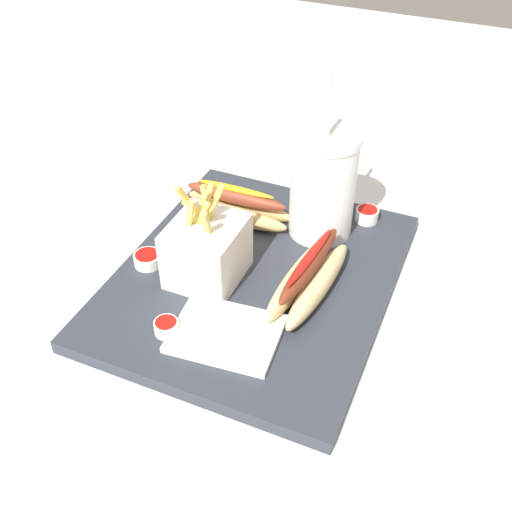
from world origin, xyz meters
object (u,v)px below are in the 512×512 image
hot_dog_1 (308,277)px  ketchup_cup_3 (367,214)px  fries_basket (207,250)px  napkin_stack (226,334)px  ketchup_cup_1 (147,259)px  soda_cup (323,184)px  hot_dog_2 (236,206)px  ketchup_cup_2 (166,326)px

hot_dog_1 → ketchup_cup_3: 0.19m
fries_basket → napkin_stack: fries_basket is taller
fries_basket → ketchup_cup_1: (0.01, -0.09, -0.03)m
soda_cup → napkin_stack: bearing=-8.1°
hot_dog_2 → fries_basket: bearing=8.3°
hot_dog_2 → ketchup_cup_2: bearing=4.8°
hot_dog_1 → hot_dog_2: (-0.11, -0.16, -0.00)m
fries_basket → hot_dog_2: fries_basket is taller
hot_dog_1 → soda_cup: bearing=-167.7°
soda_cup → ketchup_cup_2: (0.27, -0.11, -0.07)m
fries_basket → ketchup_cup_2: fries_basket is taller
hot_dog_1 → ketchup_cup_2: 0.19m
ketchup_cup_3 → fries_basket: bearing=-38.2°
hot_dog_2 → ketchup_cup_3: 0.20m
ketchup_cup_2 → hot_dog_2: bearing=-175.2°
ketchup_cup_1 → napkin_stack: 0.18m
ketchup_cup_2 → napkin_stack: bearing=108.1°
ketchup_cup_2 → hot_dog_1: bearing=135.8°
ketchup_cup_3 → napkin_stack: size_ratio=0.27×
soda_cup → hot_dog_1: bearing=12.3°
fries_basket → napkin_stack: size_ratio=1.08×
hot_dog_1 → ketchup_cup_1: hot_dog_1 is taller
soda_cup → fries_basket: soda_cup is taller
ketchup_cup_1 → napkin_stack: size_ratio=0.30×
hot_dog_1 → ketchup_cup_1: (0.04, -0.22, -0.02)m
ketchup_cup_3 → napkin_stack: bearing=-17.3°
hot_dog_1 → ketchup_cup_3: bearing=171.1°
hot_dog_2 → napkin_stack: (0.23, 0.09, -0.02)m
fries_basket → hot_dog_1: fries_basket is taller
fries_basket → hot_dog_2: bearing=-171.7°
hot_dog_1 → ketchup_cup_3: (-0.19, 0.03, -0.01)m
ketchup_cup_3 → soda_cup: bearing=-48.5°
ketchup_cup_2 → napkin_stack: ketchup_cup_2 is taller
hot_dog_1 → ketchup_cup_2: hot_dog_1 is taller
fries_basket → ketchup_cup_1: bearing=-81.8°
soda_cup → ketchup_cup_2: size_ratio=8.02×
ketchup_cup_1 → ketchup_cup_2: same height
soda_cup → ketchup_cup_1: bearing=-48.8°
fries_basket → ketchup_cup_2: size_ratio=4.56×
soda_cup → ketchup_cup_2: bearing=-21.1°
soda_cup → hot_dog_2: bearing=-79.6°
hot_dog_1 → napkin_stack: (0.12, -0.06, -0.02)m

